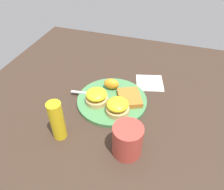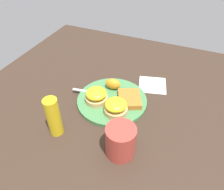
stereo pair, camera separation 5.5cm
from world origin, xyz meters
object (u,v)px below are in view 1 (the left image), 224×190
object	(u,v)px
condiment_bottle	(57,121)
hashbrown_patty	(129,98)
sandwich_benedict_right	(118,107)
orange_wedge	(111,84)
fork	(106,94)
cup	(128,140)
sandwich_benedict_left	(97,97)

from	to	relation	value
condiment_bottle	hashbrown_patty	bearing A→B (deg)	-38.04
sandwich_benedict_right	orange_wedge	xyz separation A→B (m)	(0.12, 0.06, -0.00)
fork	cup	size ratio (longest dim) A/B	1.98
hashbrown_patty	cup	world-z (taller)	cup
sandwich_benedict_right	condiment_bottle	xyz separation A→B (m)	(-0.15, 0.15, 0.03)
sandwich_benedict_left	condiment_bottle	bearing A→B (deg)	160.65
sandwich_benedict_right	fork	bearing A→B (deg)	42.58
condiment_bottle	cup	bearing A→B (deg)	-87.45
hashbrown_patty	fork	xyz separation A→B (m)	(-0.00, 0.09, -0.01)
cup	hashbrown_patty	bearing A→B (deg)	12.46
fork	condiment_bottle	world-z (taller)	condiment_bottle
sandwich_benedict_right	fork	world-z (taller)	sandwich_benedict_right
sandwich_benedict_left	hashbrown_patty	size ratio (longest dim) A/B	0.82
hashbrown_patty	cup	bearing A→B (deg)	-167.54
hashbrown_patty	cup	xyz separation A→B (m)	(-0.21, -0.05, 0.03)
sandwich_benedict_right	hashbrown_patty	world-z (taller)	sandwich_benedict_right
fork	condiment_bottle	distance (m)	0.24
sandwich_benedict_left	orange_wedge	world-z (taller)	sandwich_benedict_left
sandwich_benedict_left	orange_wedge	distance (m)	0.10
condiment_bottle	orange_wedge	bearing A→B (deg)	-18.35
sandwich_benedict_left	cup	world-z (taller)	cup
sandwich_benedict_right	condiment_bottle	size ratio (longest dim) A/B	0.59
sandwich_benedict_left	sandwich_benedict_right	world-z (taller)	same
hashbrown_patty	sandwich_benedict_left	bearing A→B (deg)	113.16
sandwich_benedict_left	condiment_bottle	xyz separation A→B (m)	(-0.17, 0.06, 0.03)
cup	orange_wedge	bearing A→B (deg)	27.23
hashbrown_patty	orange_wedge	distance (m)	0.10
sandwich_benedict_left	condiment_bottle	world-z (taller)	condiment_bottle
fork	cup	world-z (taller)	cup
sandwich_benedict_right	condiment_bottle	distance (m)	0.21
orange_wedge	cup	bearing A→B (deg)	-152.77
sandwich_benedict_left	fork	size ratio (longest dim) A/B	0.34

